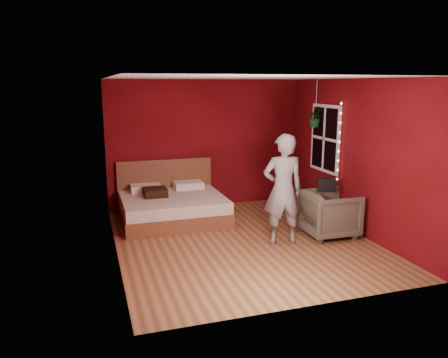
% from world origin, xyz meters
% --- Properties ---
extents(floor, '(4.50, 4.50, 0.00)m').
position_xyz_m(floor, '(0.00, 0.00, 0.00)').
color(floor, '#9A633D').
rests_on(floor, ground).
extents(room_walls, '(4.04, 4.54, 2.62)m').
position_xyz_m(room_walls, '(0.00, 0.00, 1.68)').
color(room_walls, maroon).
rests_on(room_walls, ground).
extents(window, '(0.05, 0.97, 1.27)m').
position_xyz_m(window, '(1.97, 0.90, 1.50)').
color(window, white).
rests_on(window, room_walls).
extents(fairy_lights, '(0.04, 0.04, 1.45)m').
position_xyz_m(fairy_lights, '(1.94, 0.37, 1.50)').
color(fairy_lights, silver).
rests_on(fairy_lights, room_walls).
extents(bed, '(1.89, 1.61, 1.04)m').
position_xyz_m(bed, '(-0.88, 1.49, 0.27)').
color(bed, brown).
rests_on(bed, ground).
extents(person, '(0.70, 0.51, 1.77)m').
position_xyz_m(person, '(0.56, -0.27, 0.88)').
color(person, slate).
rests_on(person, ground).
extents(armchair, '(0.86, 0.84, 0.77)m').
position_xyz_m(armchair, '(1.46, -0.20, 0.38)').
color(armchair, '#595746').
rests_on(armchair, ground).
extents(handbag, '(0.33, 0.26, 0.21)m').
position_xyz_m(handbag, '(1.42, -0.14, 0.87)').
color(handbag, black).
rests_on(handbag, armchair).
extents(throw_pillow, '(0.42, 0.42, 0.15)m').
position_xyz_m(throw_pillow, '(-1.18, 1.52, 0.55)').
color(throw_pillow, black).
rests_on(throw_pillow, bed).
extents(hanging_plant, '(0.42, 0.40, 0.90)m').
position_xyz_m(hanging_plant, '(1.88, 1.14, 1.88)').
color(hanging_plant, silver).
rests_on(hanging_plant, room_walls).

